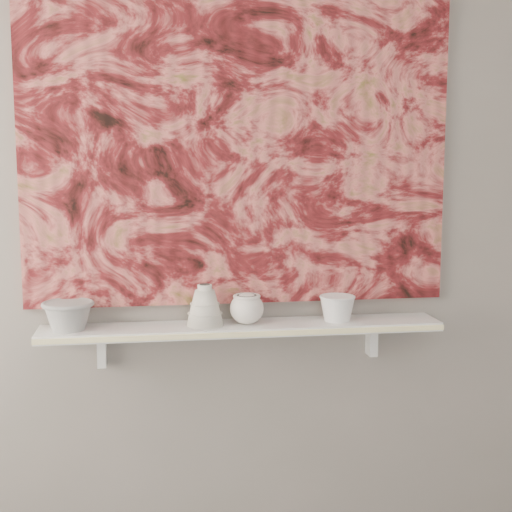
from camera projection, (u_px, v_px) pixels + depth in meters
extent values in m
plane|color=gray|center=(239.00, 202.00, 2.52)|extent=(3.60, 0.00, 3.60)
cube|color=silver|center=(243.00, 328.00, 2.49)|extent=(1.40, 0.18, 0.03)
cube|color=#F4E8A3|center=(246.00, 334.00, 2.40)|extent=(1.40, 0.01, 0.02)
cube|color=silver|center=(102.00, 350.00, 2.49)|extent=(0.03, 0.06, 0.12)
cube|color=silver|center=(372.00, 339.00, 2.64)|extent=(0.03, 0.06, 0.12)
cube|color=maroon|center=(239.00, 148.00, 2.49)|extent=(1.50, 0.02, 1.10)
cube|color=black|center=(363.00, 234.00, 2.58)|extent=(0.09, 0.00, 0.08)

